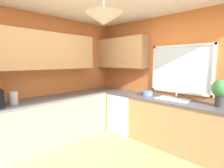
{
  "coord_description": "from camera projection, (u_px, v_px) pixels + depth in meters",
  "views": [
    {
      "loc": [
        1.5,
        -1.43,
        1.6
      ],
      "look_at": [
        -0.59,
        0.76,
        1.19
      ],
      "focal_mm": 26.89,
      "sensor_mm": 36.0,
      "label": 1
    }
  ],
  "objects": [
    {
      "name": "room_shell",
      "position": [
        93.0,
        49.0,
        2.95
      ],
      "size": [
        3.83,
        3.83,
        2.58
      ],
      "color": "#D17238",
      "rests_on": "ground_plane"
    },
    {
      "name": "counter_run_left",
      "position": [
        50.0,
        121.0,
        3.27
      ],
      "size": [
        0.65,
        3.44,
        0.9
      ],
      "color": "tan",
      "rests_on": "ground_plane"
    },
    {
      "name": "kettle",
      "position": [
        13.0,
        98.0,
        2.74
      ],
      "size": [
        0.14,
        0.14,
        0.21
      ],
      "primitive_type": "cylinder",
      "color": "#B7B7BC",
      "rests_on": "counter_run_left"
    },
    {
      "name": "dishwasher",
      "position": [
        125.0,
        112.0,
        3.9
      ],
      "size": [
        0.6,
        0.6,
        0.86
      ],
      "primitive_type": "cube",
      "color": "white",
      "rests_on": "ground_plane"
    },
    {
      "name": "bowl",
      "position": [
        147.0,
        93.0,
        3.48
      ],
      "size": [
        0.23,
        0.23,
        0.09
      ],
      "primitive_type": "cylinder",
      "color": "#4C7099",
      "rests_on": "counter_run_back"
    },
    {
      "name": "potted_plant",
      "position": [
        222.0,
        90.0,
        2.6
      ],
      "size": [
        0.29,
        0.29,
        0.43
      ],
      "color": "#38383D",
      "rests_on": "counter_run_back"
    },
    {
      "name": "sink_assembly",
      "position": [
        173.0,
        99.0,
        3.11
      ],
      "size": [
        0.59,
        0.4,
        0.19
      ],
      "color": "#9EA0A5",
      "rests_on": "counter_run_back"
    },
    {
      "name": "counter_run_back",
      "position": [
        171.0,
        123.0,
        3.17
      ],
      "size": [
        2.92,
        0.65,
        0.9
      ],
      "color": "tan",
      "rests_on": "ground_plane"
    }
  ]
}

